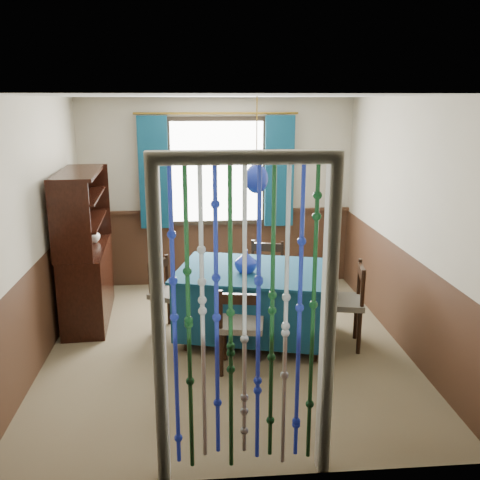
{
  "coord_description": "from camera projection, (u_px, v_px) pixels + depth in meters",
  "views": [
    {
      "loc": [
        -0.29,
        -5.06,
        2.46
      ],
      "look_at": [
        0.16,
        0.23,
        1.07
      ],
      "focal_mm": 40.0,
      "sensor_mm": 36.0,
      "label": 1
    }
  ],
  "objects": [
    {
      "name": "floor",
      "position": [
        227.0,
        346.0,
        5.53
      ],
      "size": [
        4.0,
        4.0,
        0.0
      ],
      "primitive_type": "plane",
      "color": "brown",
      "rests_on": "ground"
    },
    {
      "name": "ceiling",
      "position": [
        225.0,
        96.0,
        4.89
      ],
      "size": [
        4.0,
        4.0,
        0.0
      ],
      "primitive_type": "plane",
      "rotation": [
        3.14,
        0.0,
        0.0
      ],
      "color": "silver",
      "rests_on": "ground"
    },
    {
      "name": "wall_back",
      "position": [
        217.0,
        194.0,
        7.14
      ],
      "size": [
        3.6,
        0.0,
        3.6
      ],
      "primitive_type": "plane",
      "rotation": [
        1.57,
        0.0,
        0.0
      ],
      "color": "#B8AE96",
      "rests_on": "ground"
    },
    {
      "name": "wall_front",
      "position": [
        245.0,
        304.0,
        3.28
      ],
      "size": [
        3.6,
        0.0,
        3.6
      ],
      "primitive_type": "plane",
      "rotation": [
        -1.57,
        0.0,
        0.0
      ],
      "color": "#B8AE96",
      "rests_on": "ground"
    },
    {
      "name": "wall_left",
      "position": [
        37.0,
        232.0,
        5.06
      ],
      "size": [
        0.0,
        4.0,
        4.0
      ],
      "primitive_type": "plane",
      "rotation": [
        1.57,
        0.0,
        1.57
      ],
      "color": "#B8AE96",
      "rests_on": "ground"
    },
    {
      "name": "wall_right",
      "position": [
        405.0,
        225.0,
        5.36
      ],
      "size": [
        0.0,
        4.0,
        4.0
      ],
      "primitive_type": "plane",
      "rotation": [
        1.57,
        0.0,
        -1.57
      ],
      "color": "#B8AE96",
      "rests_on": "ground"
    },
    {
      "name": "wainscot_back",
      "position": [
        218.0,
        248.0,
        7.31
      ],
      "size": [
        3.6,
        0.0,
        3.6
      ],
      "primitive_type": "plane",
      "rotation": [
        1.57,
        0.0,
        0.0
      ],
      "color": "#3C2417",
      "rests_on": "ground"
    },
    {
      "name": "wainscot_front",
      "position": [
        245.0,
        410.0,
        3.49
      ],
      "size": [
        3.6,
        0.0,
        3.6
      ],
      "primitive_type": "plane",
      "rotation": [
        -1.57,
        0.0,
        0.0
      ],
      "color": "#3C2417",
      "rests_on": "ground"
    },
    {
      "name": "wainscot_left",
      "position": [
        46.0,
        306.0,
        5.26
      ],
      "size": [
        0.0,
        4.0,
        4.0
      ],
      "primitive_type": "plane",
      "rotation": [
        1.57,
        0.0,
        1.57
      ],
      "color": "#3C2417",
      "rests_on": "ground"
    },
    {
      "name": "wainscot_right",
      "position": [
        398.0,
        295.0,
        5.55
      ],
      "size": [
        0.0,
        4.0,
        4.0
      ],
      "primitive_type": "plane",
      "rotation": [
        1.57,
        0.0,
        -1.57
      ],
      "color": "#3C2417",
      "rests_on": "ground"
    },
    {
      "name": "window",
      "position": [
        217.0,
        172.0,
        7.01
      ],
      "size": [
        1.32,
        0.12,
        1.42
      ],
      "primitive_type": "cube",
      "color": "black",
      "rests_on": "wall_back"
    },
    {
      "name": "doorway",
      "position": [
        244.0,
        330.0,
        3.39
      ],
      "size": [
        1.16,
        0.12,
        2.18
      ],
      "primitive_type": null,
      "color": "silver",
      "rests_on": "ground"
    },
    {
      "name": "dining_table",
      "position": [
        255.0,
        299.0,
        5.59
      ],
      "size": [
        1.83,
        1.48,
        0.77
      ],
      "rotation": [
        0.0,
        0.0,
        -0.26
      ],
      "color": "#0F374F",
      "rests_on": "floor"
    },
    {
      "name": "chair_near",
      "position": [
        240.0,
        326.0,
        4.92
      ],
      "size": [
        0.47,
        0.46,
        0.84
      ],
      "rotation": [
        0.0,
        0.0,
        -0.16
      ],
      "color": "black",
      "rests_on": "floor"
    },
    {
      "name": "chair_far",
      "position": [
        266.0,
        277.0,
        6.23
      ],
      "size": [
        0.51,
        0.5,
        0.86
      ],
      "rotation": [
        0.0,
        0.0,
        2.9
      ],
      "color": "black",
      "rests_on": "floor"
    },
    {
      "name": "chair_left",
      "position": [
        170.0,
        294.0,
        5.77
      ],
      "size": [
        0.53,
        0.54,
        0.81
      ],
      "rotation": [
        0.0,
        0.0,
        -2.09
      ],
      "color": "black",
      "rests_on": "floor"
    },
    {
      "name": "chair_right",
      "position": [
        345.0,
        302.0,
        5.43
      ],
      "size": [
        0.49,
        0.51,
        0.88
      ],
      "rotation": [
        0.0,
        0.0,
        1.37
      ],
      "color": "black",
      "rests_on": "floor"
    },
    {
      "name": "sideboard",
      "position": [
        86.0,
        269.0,
        6.08
      ],
      "size": [
        0.54,
        1.34,
        1.72
      ],
      "rotation": [
        0.0,
        0.0,
        0.06
      ],
      "color": "black",
      "rests_on": "floor"
    },
    {
      "name": "pendant_lamp",
      "position": [
        256.0,
        178.0,
        5.27
      ],
      "size": [
        0.23,
        0.23,
        0.93
      ],
      "color": "olive",
      "rests_on": "ceiling"
    },
    {
      "name": "vase_table",
      "position": [
        246.0,
        262.0,
        5.4
      ],
      "size": [
        0.27,
        0.27,
        0.22
      ],
      "primitive_type": "imported",
      "rotation": [
        0.0,
        0.0,
        0.35
      ],
      "color": "navy",
      "rests_on": "dining_table"
    },
    {
      "name": "bowl_shelf",
      "position": [
        83.0,
        223.0,
        5.69
      ],
      "size": [
        0.19,
        0.19,
        0.05
      ],
      "primitive_type": "imported",
      "rotation": [
        0.0,
        0.0,
        0.02
      ],
      "color": "beige",
      "rests_on": "sideboard"
    },
    {
      "name": "vase_sideboard",
      "position": [
        92.0,
        234.0,
        6.19
      ],
      "size": [
        0.22,
        0.22,
        0.2
      ],
      "primitive_type": "imported",
      "rotation": [
        0.0,
        0.0,
        0.12
      ],
      "color": "beige",
      "rests_on": "sideboard"
    }
  ]
}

